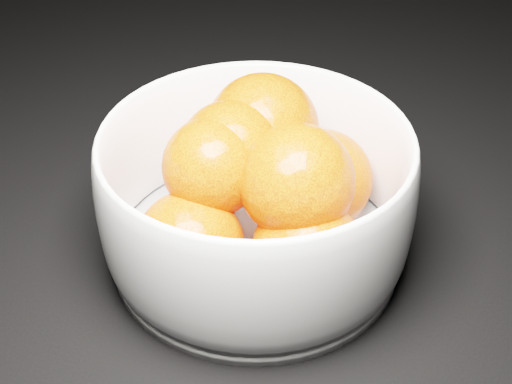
# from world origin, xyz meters

# --- Properties ---
(ground) EXTENTS (3.00, 3.00, 0.00)m
(ground) POSITION_xyz_m (0.00, 0.00, 0.00)
(ground) COLOR black
(ground) RESTS_ON ground
(bowl) EXTENTS (0.24, 0.24, 0.12)m
(bowl) POSITION_xyz_m (0.25, -0.25, 0.06)
(bowl) COLOR white
(bowl) RESTS_ON ground
(orange_pile) EXTENTS (0.17, 0.18, 0.13)m
(orange_pile) POSITION_xyz_m (0.25, -0.25, 0.07)
(orange_pile) COLOR #E8440C
(orange_pile) RESTS_ON bowl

